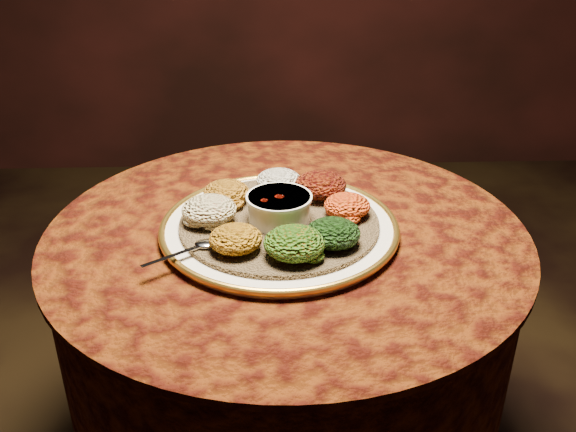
{
  "coord_description": "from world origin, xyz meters",
  "views": [
    {
      "loc": [
        -0.04,
        -1.11,
        1.36
      ],
      "look_at": [
        0.0,
        0.01,
        0.76
      ],
      "focal_mm": 40.0,
      "sensor_mm": 36.0,
      "label": 1
    }
  ],
  "objects": [
    {
      "name": "portion_mixveg",
      "position": [
        0.01,
        -0.15,
        0.79
      ],
      "size": [
        0.11,
        0.1,
        0.05
      ],
      "primitive_type": "ellipsoid",
      "color": "#A3450A",
      "rests_on": "injera"
    },
    {
      "name": "stew_bowl",
      "position": [
        -0.01,
        -0.01,
        0.79
      ],
      "size": [
        0.13,
        0.13,
        0.05
      ],
      "color": "silver",
      "rests_on": "injera"
    },
    {
      "name": "injera",
      "position": [
        -0.01,
        -0.01,
        0.76
      ],
      "size": [
        0.45,
        0.45,
        0.01
      ],
      "primitive_type": "cylinder",
      "rotation": [
        0.0,
        0.0,
        0.16
      ],
      "color": "olive",
      "rests_on": "platter"
    },
    {
      "name": "spoon",
      "position": [
        -0.16,
        -0.11,
        0.77
      ],
      "size": [
        0.13,
        0.09,
        0.01
      ],
      "rotation": [
        0.0,
        0.0,
        -2.53
      ],
      "color": "silver",
      "rests_on": "injera"
    },
    {
      "name": "portion_shiro",
      "position": [
        -0.12,
        0.07,
        0.78
      ],
      "size": [
        0.09,
        0.09,
        0.05
      ],
      "primitive_type": "ellipsoid",
      "color": "#935911",
      "rests_on": "injera"
    },
    {
      "name": "platter",
      "position": [
        -0.01,
        -0.01,
        0.75
      ],
      "size": [
        0.58,
        0.58,
        0.02
      ],
      "rotation": [
        0.0,
        0.0,
        -0.38
      ],
      "color": "silver",
      "rests_on": "table"
    },
    {
      "name": "portion_tikil",
      "position": [
        0.12,
        0.0,
        0.78
      ],
      "size": [
        0.09,
        0.09,
        0.04
      ],
      "primitive_type": "ellipsoid",
      "color": "#B2720E",
      "rests_on": "injera"
    },
    {
      "name": "portion_gomen",
      "position": [
        0.08,
        -0.11,
        0.79
      ],
      "size": [
        0.1,
        0.1,
        0.05
      ],
      "primitive_type": "ellipsoid",
      "color": "black",
      "rests_on": "injera"
    },
    {
      "name": "portion_kitfo",
      "position": [
        0.07,
        0.09,
        0.79
      ],
      "size": [
        0.11,
        0.1,
        0.05
      ],
      "primitive_type": "ellipsoid",
      "color": "black",
      "rests_on": "injera"
    },
    {
      "name": "portion_ayib",
      "position": [
        -0.01,
        0.12,
        0.78
      ],
      "size": [
        0.1,
        0.09,
        0.05
      ],
      "primitive_type": "ellipsoid",
      "color": "beige",
      "rests_on": "injera"
    },
    {
      "name": "portion_kik",
      "position": [
        -0.09,
        -0.12,
        0.79
      ],
      "size": [
        0.1,
        0.09,
        0.05
      ],
      "primitive_type": "ellipsoid",
      "color": "#99650D",
      "rests_on": "injera"
    },
    {
      "name": "table",
      "position": [
        0.0,
        0.0,
        0.55
      ],
      "size": [
        0.96,
        0.96,
        0.73
      ],
      "color": "black",
      "rests_on": "ground"
    },
    {
      "name": "portion_timatim",
      "position": [
        -0.15,
        -0.01,
        0.79
      ],
      "size": [
        0.11,
        0.1,
        0.05
      ],
      "primitive_type": "ellipsoid",
      "color": "maroon",
      "rests_on": "injera"
    }
  ]
}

